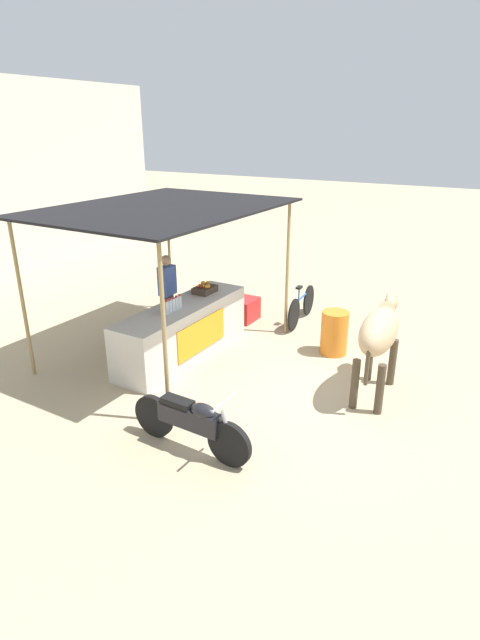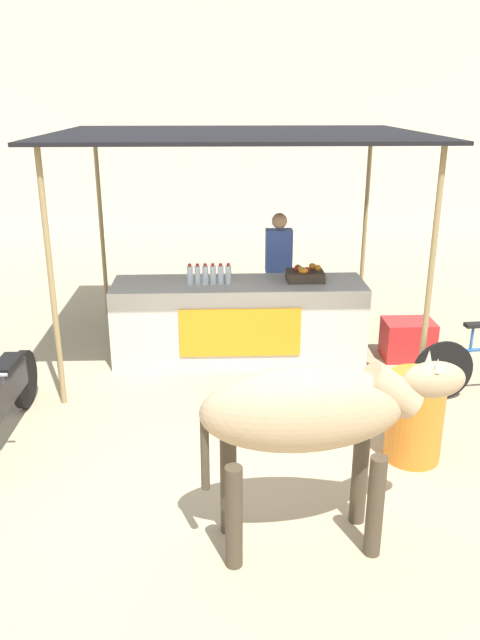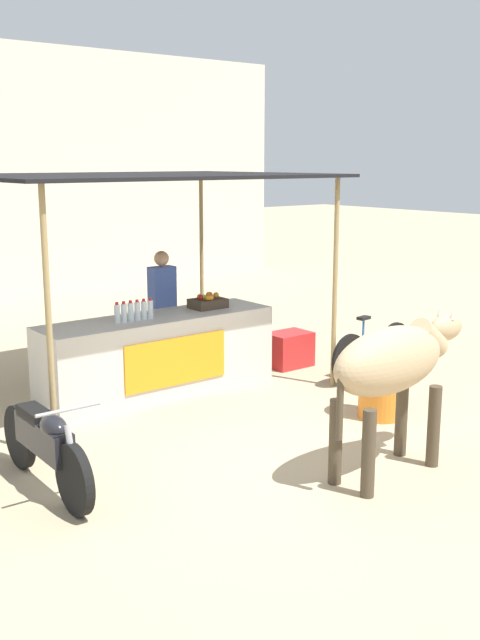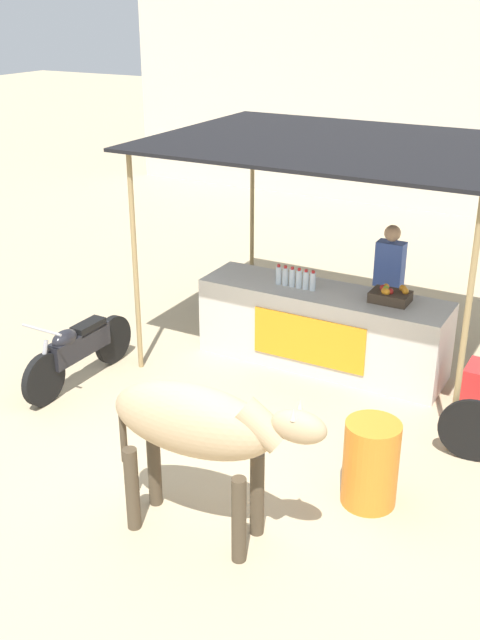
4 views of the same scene
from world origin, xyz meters
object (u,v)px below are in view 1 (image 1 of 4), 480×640
(fruit_crate, at_px, (205,289))
(motorcycle_parked, at_px, (191,421))
(water_barrel, at_px, (334,333))
(vendor_behind_counter, at_px, (168,296))
(bicycle_leaning, at_px, (301,306))
(cooler_box, at_px, (245,310))
(stall_counter, at_px, (183,330))
(cow, at_px, (380,332))

(fruit_crate, height_order, motorcycle_parked, fruit_crate)
(fruit_crate, distance_m, water_barrel, 2.55)
(vendor_behind_counter, bearing_deg, bicycle_leaning, -43.26)
(cooler_box, relative_size, bicycle_leaning, 0.36)
(stall_counter, height_order, cow, cow)
(fruit_crate, height_order, water_barrel, fruit_crate)
(motorcycle_parked, xyz_separation_m, bicycle_leaning, (4.86, 0.64, -0.08))
(stall_counter, bearing_deg, fruit_crate, 3.99)
(cooler_box, relative_size, water_barrel, 0.74)
(cow, bearing_deg, fruit_crate, 82.97)
(water_barrel, relative_size, cow, 0.44)
(stall_counter, xyz_separation_m, fruit_crate, (0.80, 0.06, 0.56))
(vendor_behind_counter, distance_m, cooler_box, 1.85)
(fruit_crate, bearing_deg, bicycle_leaning, -34.35)
(cooler_box, xyz_separation_m, motorcycle_parked, (-4.34, -1.71, 0.19))
(bicycle_leaning, bearing_deg, cow, -134.92)
(stall_counter, relative_size, cooler_box, 5.00)
(bicycle_leaning, bearing_deg, stall_counter, 155.68)
(stall_counter, distance_m, fruit_crate, 0.97)
(fruit_crate, xyz_separation_m, cooler_box, (1.27, -0.15, -0.80))
(stall_counter, xyz_separation_m, motorcycle_parked, (-2.27, -1.80, -0.05))
(vendor_behind_counter, height_order, water_barrel, vendor_behind_counter)
(water_barrel, height_order, motorcycle_parked, motorcycle_parked)
(fruit_crate, relative_size, cow, 0.24)
(stall_counter, relative_size, motorcycle_parked, 1.67)
(vendor_behind_counter, distance_m, motorcycle_parked, 3.83)
(vendor_behind_counter, relative_size, water_barrel, 2.05)
(cooler_box, relative_size, motorcycle_parked, 0.33)
(stall_counter, distance_m, cow, 3.46)
(vendor_behind_counter, xyz_separation_m, water_barrel, (0.91, -3.07, -0.45))
(stall_counter, bearing_deg, cow, -83.77)
(cooler_box, xyz_separation_m, water_barrel, (-0.61, -2.22, 0.16))
(stall_counter, relative_size, fruit_crate, 6.82)
(bicycle_leaning, bearing_deg, motorcycle_parked, -172.55)
(cooler_box, distance_m, cow, 3.79)
(bicycle_leaning, bearing_deg, fruit_crate, 145.65)
(fruit_crate, xyz_separation_m, water_barrel, (0.66, -2.38, -0.63))
(motorcycle_parked, relative_size, bicycle_leaning, 1.09)
(stall_counter, bearing_deg, cooler_box, -2.69)
(cooler_box, distance_m, motorcycle_parked, 4.66)
(fruit_crate, relative_size, motorcycle_parked, 0.24)
(motorcycle_parked, bearing_deg, fruit_crate, 31.25)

